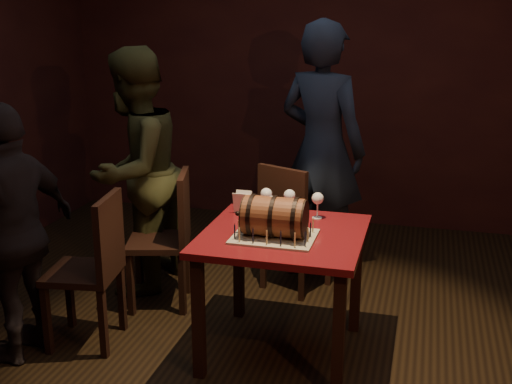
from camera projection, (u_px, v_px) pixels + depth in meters
room_shell at (260, 116)px, 3.50m from camera, size 5.04×5.04×2.80m
pub_table at (283, 251)px, 3.64m from camera, size 0.90×0.90×0.75m
cake_board at (274, 237)px, 3.53m from camera, size 0.45×0.35×0.01m
barrel_cake at (274, 217)px, 3.50m from camera, size 0.40×0.24×0.24m
birthday_candles at (274, 229)px, 3.51m from camera, size 0.40×0.30×0.09m
wine_glass_left at (266, 195)px, 3.92m from camera, size 0.07×0.07×0.16m
wine_glass_mid at (290, 196)px, 3.89m from camera, size 0.07×0.07×0.16m
wine_glass_right at (318, 200)px, 3.82m from camera, size 0.07×0.07×0.16m
pint_of_ale at (273, 210)px, 3.77m from camera, size 0.07×0.07×0.15m
menu_card at (242, 203)px, 3.94m from camera, size 0.10×0.05×0.13m
chair_back at (290, 221)px, 4.51m from camera, size 0.53×0.53×0.93m
chair_left_rear at (170, 232)px, 4.30m from camera, size 0.49×0.49×0.93m
chair_left_front at (95, 262)px, 3.78m from camera, size 0.45×0.45×0.93m
person_back at (322, 149)px, 4.79m from camera, size 0.81×0.66×1.90m
person_left_rear at (135, 172)px, 4.49m from camera, size 0.78×0.93×1.72m
person_left_front at (15, 233)px, 3.61m from camera, size 0.50×0.92×1.49m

